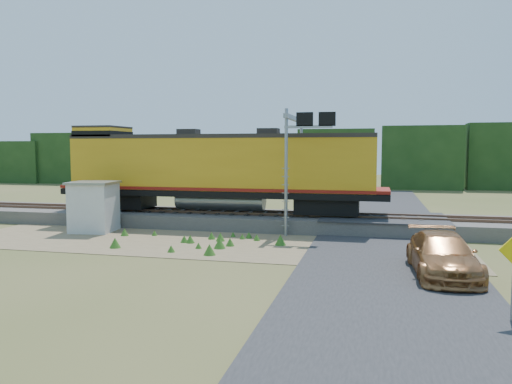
% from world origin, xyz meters
% --- Properties ---
extents(ground, '(140.00, 140.00, 0.00)m').
position_xyz_m(ground, '(0.00, 0.00, 0.00)').
color(ground, '#475123').
rests_on(ground, ground).
extents(ballast, '(70.00, 5.00, 0.80)m').
position_xyz_m(ballast, '(0.00, 6.00, 0.40)').
color(ballast, slate).
rests_on(ballast, ground).
extents(rails, '(70.00, 1.54, 0.16)m').
position_xyz_m(rails, '(0.00, 6.00, 0.88)').
color(rails, brown).
rests_on(rails, ballast).
extents(dirt_shoulder, '(26.00, 8.00, 0.03)m').
position_xyz_m(dirt_shoulder, '(-2.00, 0.50, 0.01)').
color(dirt_shoulder, '#8C7754').
rests_on(dirt_shoulder, ground).
extents(road, '(7.00, 66.00, 0.86)m').
position_xyz_m(road, '(7.00, 0.74, 0.09)').
color(road, '#38383A').
rests_on(road, ground).
extents(tree_line_north, '(130.00, 3.00, 6.50)m').
position_xyz_m(tree_line_north, '(0.00, 38.00, 3.07)').
color(tree_line_north, '#1B3914').
rests_on(tree_line_north, ground).
extents(weed_clumps, '(15.00, 6.20, 0.56)m').
position_xyz_m(weed_clumps, '(-3.50, 0.10, 0.00)').
color(weed_clumps, '#31651D').
rests_on(weed_clumps, ground).
extents(locomotive, '(20.27, 3.09, 5.23)m').
position_xyz_m(locomotive, '(-3.10, 6.00, 3.54)').
color(locomotive, black).
rests_on(locomotive, rails).
extents(shed, '(2.71, 2.71, 2.89)m').
position_xyz_m(shed, '(-9.11, 2.07, 1.46)').
color(shed, silver).
rests_on(shed, ground).
extents(signal_gantry, '(2.73, 6.20, 6.90)m').
position_xyz_m(signal_gantry, '(2.16, 5.34, 5.19)').
color(signal_gantry, gray).
rests_on(signal_gantry, ground).
extents(car, '(2.51, 5.54, 1.57)m').
position_xyz_m(car, '(9.00, -3.79, 0.79)').
color(car, '#A56C3D').
rests_on(car, ground).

